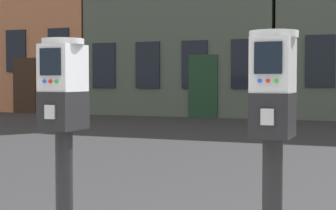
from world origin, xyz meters
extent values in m
cube|color=black|center=(-0.58, -0.11, 1.09)|extent=(0.17, 0.24, 0.20)
cube|color=#A5A8AD|center=(-0.58, -0.24, 1.09)|extent=(0.06, 0.01, 0.07)
cube|color=#B7BABF|center=(-0.58, -0.11, 1.31)|extent=(0.17, 0.23, 0.24)
cube|color=black|center=(-0.58, -0.23, 1.34)|extent=(0.12, 0.01, 0.14)
cylinder|color=blue|center=(-0.62, -0.23, 1.25)|extent=(0.02, 0.01, 0.02)
cylinder|color=red|center=(-0.58, -0.23, 1.25)|extent=(0.02, 0.01, 0.02)
cylinder|color=green|center=(-0.55, -0.23, 1.25)|extent=(0.02, 0.01, 0.02)
cylinder|color=#B7BABF|center=(-0.58, -0.11, 1.45)|extent=(0.22, 0.22, 0.03)
cube|color=black|center=(0.50, -0.11, 1.10)|extent=(0.17, 0.24, 0.20)
cube|color=#A5A8AD|center=(0.50, -0.24, 1.10)|extent=(0.06, 0.01, 0.07)
cube|color=#B7BABF|center=(0.50, -0.11, 1.32)|extent=(0.17, 0.23, 0.24)
cube|color=black|center=(0.50, -0.23, 1.35)|extent=(0.12, 0.01, 0.14)
cylinder|color=blue|center=(0.47, -0.23, 1.25)|extent=(0.02, 0.01, 0.02)
cylinder|color=red|center=(0.50, -0.23, 1.25)|extent=(0.02, 0.01, 0.02)
cylinder|color=green|center=(0.54, -0.23, 1.25)|extent=(0.02, 0.01, 0.02)
cylinder|color=#B7BABF|center=(0.50, -0.11, 1.45)|extent=(0.22, 0.22, 0.03)
cube|color=black|center=(-12.27, 14.82, 2.38)|extent=(0.90, 0.06, 1.60)
cube|color=black|center=(-10.36, 14.82, 2.38)|extent=(0.90, 0.06, 1.60)
cube|color=black|center=(-11.90, 14.82, 1.05)|extent=(1.00, 0.07, 2.10)
cube|color=black|center=(-8.47, 14.82, 1.78)|extent=(0.90, 0.06, 1.60)
cube|color=black|center=(-6.75, 14.82, 1.78)|extent=(0.90, 0.06, 1.60)
cube|color=black|center=(-5.04, 14.82, 1.78)|extent=(0.90, 0.06, 1.60)
cube|color=black|center=(-3.32, 14.82, 1.78)|extent=(0.90, 0.06, 1.60)
cube|color=#193823|center=(-4.74, 14.82, 1.05)|extent=(1.00, 0.07, 2.10)
cube|color=black|center=(-0.96, 14.82, 1.84)|extent=(0.90, 0.06, 1.60)
camera|label=1|loc=(0.97, -2.54, 1.25)|focal=58.56mm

